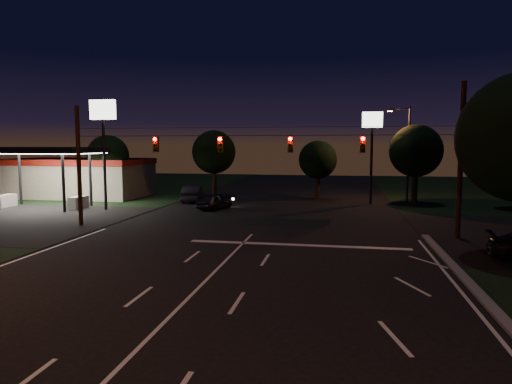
# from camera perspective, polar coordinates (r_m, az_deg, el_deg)

# --- Properties ---
(ground) EXTENTS (140.00, 140.00, 0.00)m
(ground) POSITION_cam_1_polar(r_m,az_deg,el_deg) (14.87, -11.22, -15.53)
(ground) COLOR black
(ground) RESTS_ON ground
(stop_bar) EXTENTS (12.00, 0.50, 0.01)m
(stop_bar) POSITION_cam_1_polar(r_m,az_deg,el_deg) (25.03, 5.19, -6.60)
(stop_bar) COLOR silver
(stop_bar) RESTS_ON ground
(utility_pole_right) EXTENTS (0.30, 0.30, 9.00)m
(utility_pole_right) POSITION_cam_1_polar(r_m,az_deg,el_deg) (29.16, 23.84, -5.31)
(utility_pole_right) COLOR black
(utility_pole_right) RESTS_ON ground
(utility_pole_left) EXTENTS (0.28, 0.28, 8.00)m
(utility_pole_left) POSITION_cam_1_polar(r_m,az_deg,el_deg) (33.18, -21.00, -3.89)
(utility_pole_left) COLOR black
(utility_pole_left) RESTS_ON ground
(signal_span) EXTENTS (24.00, 0.40, 1.56)m
(signal_span) POSITION_cam_1_polar(r_m,az_deg,el_deg) (28.29, -0.14, 6.08)
(signal_span) COLOR black
(signal_span) RESTS_ON ground
(gas_station) EXTENTS (14.20, 16.10, 5.25)m
(gas_station) POSITION_cam_1_polar(r_m,az_deg,el_deg) (51.10, -21.56, 2.07)
(gas_station) COLOR gray
(gas_station) RESTS_ON ground
(pole_sign_left_near) EXTENTS (2.20, 0.30, 9.10)m
(pole_sign_left_near) POSITION_cam_1_polar(r_m,az_deg,el_deg) (39.82, -18.56, 7.84)
(pole_sign_left_near) COLOR black
(pole_sign_left_near) RESTS_ON ground
(pole_sign_right) EXTENTS (1.80, 0.30, 8.40)m
(pole_sign_right) POSITION_cam_1_polar(r_m,az_deg,el_deg) (42.94, 14.30, 6.81)
(pole_sign_right) COLOR black
(pole_sign_right) RESTS_ON ground
(street_light_right_far) EXTENTS (2.20, 0.35, 9.00)m
(street_light_right_far) POSITION_cam_1_polar(r_m,az_deg,el_deg) (45.25, 18.21, 5.37)
(street_light_right_far) COLOR black
(street_light_right_far) RESTS_ON ground
(tree_far_a) EXTENTS (4.20, 4.20, 6.42)m
(tree_far_a) POSITION_cam_1_polar(r_m,az_deg,el_deg) (48.83, -17.93, 4.24)
(tree_far_a) COLOR black
(tree_far_a) RESTS_ON ground
(tree_far_b) EXTENTS (4.60, 4.60, 6.98)m
(tree_far_b) POSITION_cam_1_polar(r_m,az_deg,el_deg) (48.79, -5.23, 4.92)
(tree_far_b) COLOR black
(tree_far_b) RESTS_ON ground
(tree_far_c) EXTENTS (3.80, 3.80, 5.86)m
(tree_far_c) POSITION_cam_1_polar(r_m,az_deg,el_deg) (46.03, 7.75, 3.95)
(tree_far_c) COLOR black
(tree_far_c) RESTS_ON ground
(tree_far_d) EXTENTS (4.80, 4.80, 7.30)m
(tree_far_d) POSITION_cam_1_polar(r_m,az_deg,el_deg) (44.50, 19.35, 4.80)
(tree_far_d) COLOR black
(tree_far_d) RESTS_ON ground
(car_oncoming_a) EXTENTS (2.58, 4.06, 1.29)m
(car_oncoming_a) POSITION_cam_1_polar(r_m,az_deg,el_deg) (38.72, -5.17, -1.21)
(car_oncoming_a) COLOR black
(car_oncoming_a) RESTS_ON ground
(car_oncoming_b) EXTENTS (2.32, 4.86, 1.54)m
(car_oncoming_b) POSITION_cam_1_polar(r_m,az_deg,el_deg) (44.19, -7.89, -0.21)
(car_oncoming_b) COLOR black
(car_oncoming_b) RESTS_ON ground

